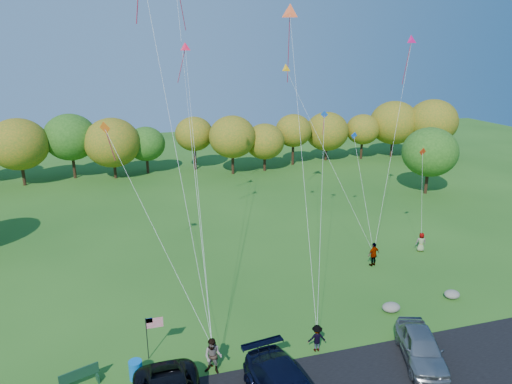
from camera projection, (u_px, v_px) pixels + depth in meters
ground at (294, 347)px, 24.86m from camera, size 140.00×140.00×0.00m
treeline at (200, 139)px, 56.80m from camera, size 75.64×28.03×8.09m
minivan_silver at (421, 347)px, 23.49m from camera, size 3.33×5.05×1.60m
flyer_a at (213, 352)px, 23.27m from camera, size 0.67×0.66×1.55m
flyer_b at (213, 356)px, 22.62m from camera, size 1.17×1.09×1.93m
flyer_c at (317, 338)px, 24.38m from camera, size 1.05×0.69×1.53m
flyer_d at (374, 254)px, 33.96m from camera, size 1.17×0.73×1.85m
flyer_e at (421, 242)px, 36.46m from camera, size 0.88×0.71×1.56m
park_bench at (80, 376)px, 21.85m from camera, size 1.79×0.90×1.03m
trash_barrel at (136, 370)px, 22.37m from camera, size 0.66×0.66×0.99m
flag_assembly at (151, 328)px, 23.47m from camera, size 0.90×0.58×2.43m
boulder_near at (391, 307)px, 28.17m from camera, size 1.15×0.90×0.57m
boulder_far at (452, 294)px, 29.70m from camera, size 1.03×0.86×0.53m
kites_aloft at (265, 26)px, 33.41m from camera, size 24.78×9.71×14.05m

